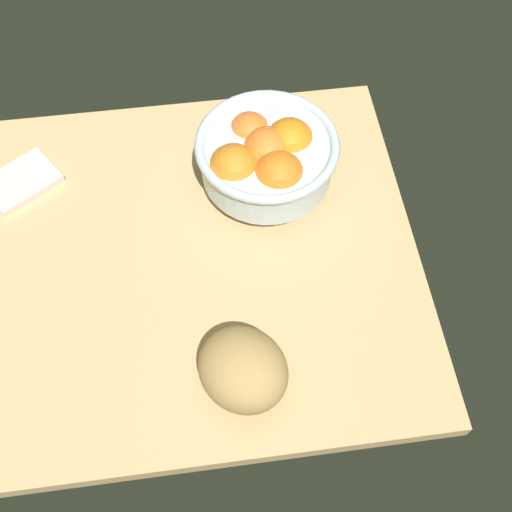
{
  "coord_description": "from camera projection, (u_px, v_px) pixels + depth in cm",
  "views": [
    {
      "loc": [
        -5.8,
        52.69,
        87.1
      ],
      "look_at": [
        -12.11,
        4.59,
        5.0
      ],
      "focal_mm": 44.16,
      "sensor_mm": 36.0,
      "label": 1
    }
  ],
  "objects": [
    {
      "name": "fruit_bowl",
      "position": [
        266.0,
        157.0,
        1.02
      ],
      "size": [
        23.39,
        23.39,
        12.23
      ],
      "color": "silver",
      "rests_on": "ground"
    },
    {
      "name": "bread_loaf",
      "position": [
        243.0,
        369.0,
        0.87
      ],
      "size": [
        17.4,
        17.74,
        9.21
      ],
      "primitive_type": "ellipsoid",
      "rotation": [
        0.0,
        0.0,
        5.34
      ],
      "color": "tan",
      "rests_on": "ground"
    },
    {
      "name": "ground_plane",
      "position": [
        179.0,
        261.0,
        1.02
      ],
      "size": [
        77.16,
        66.44,
        3.0
      ],
      "primitive_type": "cube",
      "color": "tan"
    },
    {
      "name": "napkin_folded",
      "position": [
        22.0,
        182.0,
        1.08
      ],
      "size": [
        14.64,
        13.76,
        1.52
      ],
      "primitive_type": "cube",
      "rotation": [
        0.0,
        0.0,
        0.59
      ],
      "color": "silver",
      "rests_on": "ground"
    }
  ]
}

